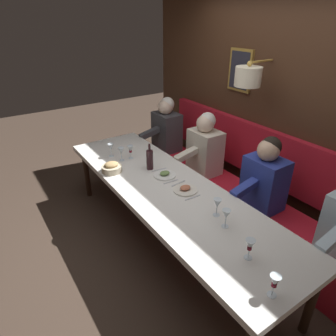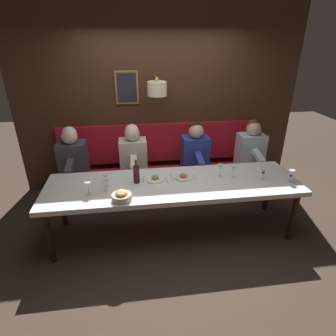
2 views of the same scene
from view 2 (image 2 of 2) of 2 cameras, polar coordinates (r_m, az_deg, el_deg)
ground_plane at (r=3.81m, az=1.04°, el=-12.91°), size 12.00×12.00×0.00m
dining_table at (r=3.43m, az=1.13°, el=-3.88°), size 0.90×3.12×0.74m
banquette_bench at (r=4.42m, az=-0.69°, el=-3.53°), size 0.52×3.32×0.45m
back_wall_panel at (r=4.56m, az=-1.73°, el=12.64°), size 0.59×4.52×2.90m
diner_nearest at (r=4.53m, az=16.77°, el=4.28°), size 0.60×0.40×0.79m
diner_near at (r=4.24m, az=5.67°, el=3.87°), size 0.60×0.40×0.79m
diner_middle at (r=4.14m, az=-7.23°, el=3.21°), size 0.60×0.40×0.79m
diner_far at (r=4.23m, az=-19.13°, el=2.46°), size 0.60×0.40×0.79m
place_setting_0 at (r=3.47m, az=-2.69°, el=-2.18°), size 0.24×0.32×0.05m
place_setting_1 at (r=3.52m, az=3.21°, el=-1.80°), size 0.24×0.32×0.05m
wine_glass_0 at (r=3.63m, az=19.15°, el=-0.56°), size 0.07×0.07×0.16m
wine_glass_1 at (r=3.34m, az=-12.74°, el=-1.99°), size 0.07×0.07×0.16m
wine_glass_2 at (r=3.69m, az=24.16°, el=-1.05°), size 0.07×0.07×0.16m
wine_glass_3 at (r=3.22m, az=-16.18°, el=-3.52°), size 0.07×0.07×0.16m
wine_glass_4 at (r=3.58m, az=13.37°, el=-0.13°), size 0.07×0.07×0.16m
wine_glass_5 at (r=3.24m, az=-13.01°, el=-2.92°), size 0.07×0.07×0.16m
wine_glass_6 at (r=3.57m, az=10.78°, el=0.03°), size 0.07×0.07×0.16m
wine_bottle at (r=3.37m, az=-6.55°, el=-1.25°), size 0.08×0.08×0.30m
bread_bowl at (r=3.07m, az=-9.57°, el=-5.72°), size 0.22×0.22×0.12m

